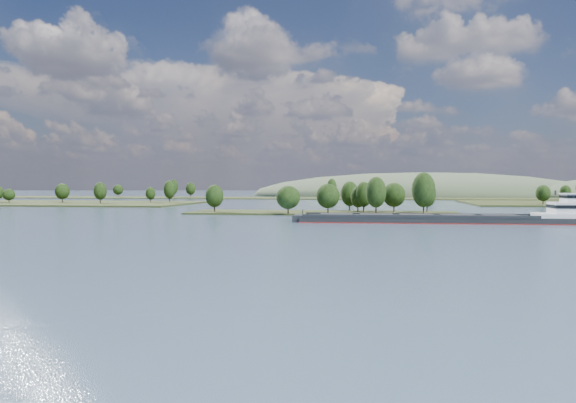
# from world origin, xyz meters

# --- Properties ---
(ground) EXTENTS (1800.00, 1800.00, 0.00)m
(ground) POSITION_xyz_m (0.00, 120.00, 0.00)
(ground) COLOR #3A5064
(ground) RESTS_ON ground
(tree_island) EXTENTS (100.00, 32.94, 15.78)m
(tree_island) POSITION_xyz_m (7.63, 178.14, 4.34)
(tree_island) COLOR #242D14
(tree_island) RESTS_ON ground
(back_shoreline) EXTENTS (900.00, 60.00, 15.78)m
(back_shoreline) POSITION_xyz_m (9.65, 399.82, 0.75)
(back_shoreline) COLOR #242D14
(back_shoreline) RESTS_ON ground
(hill_west) EXTENTS (320.00, 160.00, 44.00)m
(hill_west) POSITION_xyz_m (60.00, 500.00, 0.00)
(hill_west) COLOR #3D4C34
(hill_west) RESTS_ON ground
(cargo_barge) EXTENTS (86.34, 13.25, 11.64)m
(cargo_barge) POSITION_xyz_m (45.22, 135.57, 1.47)
(cargo_barge) COLOR black
(cargo_barge) RESTS_ON ground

